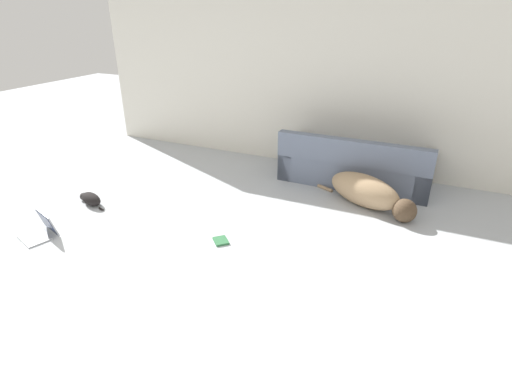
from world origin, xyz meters
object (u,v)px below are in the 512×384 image
couch (354,167)px  laptop_open (42,228)px  book_green (221,241)px  dog (369,193)px  cat (91,199)px

couch → laptop_open: couch is taller
laptop_open → book_green: (1.88, 0.70, -0.07)m
dog → cat: (-3.26, -1.41, -0.12)m
dog → laptop_open: bearing=-120.6°
dog → cat: 3.56m
laptop_open → book_green: laptop_open is taller
couch → cat: couch is taller
cat → book_green: (1.97, -0.10, -0.06)m
couch → cat: bearing=36.2°
couch → laptop_open: bearing=46.3°
couch → cat: 3.61m
couch → dog: bearing=116.6°
cat → book_green: cat is taller
couch → dog: couch is taller
cat → dog: bearing=-139.6°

